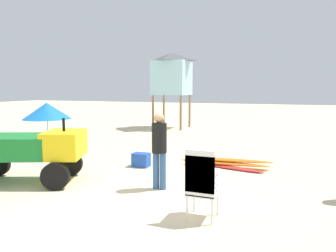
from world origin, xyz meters
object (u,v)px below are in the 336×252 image
(surfboard_pile, at_px, (225,163))
(beach_umbrella_mid, at_px, (47,111))
(lifeguard_tower, at_px, (172,74))
(stacked_plastic_chairs, at_px, (202,179))
(cooler_box, at_px, (141,160))
(lifeguard_near_right, at_px, (159,146))
(utility_cart, at_px, (29,149))

(surfboard_pile, xyz_separation_m, beach_umbrella_mid, (-6.68, 0.63, 1.24))
(lifeguard_tower, bearing_deg, stacked_plastic_chairs, -67.48)
(lifeguard_tower, height_order, cooler_box, lifeguard_tower)
(surfboard_pile, bearing_deg, lifeguard_near_right, -112.50)
(utility_cart, relative_size, lifeguard_tower, 0.69)
(surfboard_pile, relative_size, lifeguard_tower, 0.63)
(stacked_plastic_chairs, bearing_deg, lifeguard_tower, 112.52)
(cooler_box, bearing_deg, stacked_plastic_chairs, -49.29)
(stacked_plastic_chairs, bearing_deg, cooler_box, 130.71)
(utility_cart, xyz_separation_m, surfboard_pile, (3.96, 3.01, -0.67))
(stacked_plastic_chairs, xyz_separation_m, surfboard_pile, (-0.28, 3.65, -0.58))
(lifeguard_near_right, bearing_deg, surfboard_pile, 67.50)
(utility_cart, bearing_deg, cooler_box, 52.28)
(utility_cart, xyz_separation_m, lifeguard_tower, (-0.45, 10.67, 2.16))
(lifeguard_tower, bearing_deg, surfboard_pile, -60.09)
(stacked_plastic_chairs, height_order, surfboard_pile, stacked_plastic_chairs)
(cooler_box, bearing_deg, lifeguard_near_right, -53.15)
(surfboard_pile, height_order, cooler_box, cooler_box)
(stacked_plastic_chairs, height_order, beach_umbrella_mid, beach_umbrella_mid)
(lifeguard_tower, bearing_deg, utility_cart, -87.61)
(utility_cart, bearing_deg, lifeguard_near_right, 11.82)
(beach_umbrella_mid, relative_size, cooler_box, 3.78)
(stacked_plastic_chairs, bearing_deg, surfboard_pile, 94.44)
(utility_cart, height_order, stacked_plastic_chairs, utility_cart)
(utility_cart, relative_size, beach_umbrella_mid, 1.62)
(stacked_plastic_chairs, height_order, lifeguard_tower, lifeguard_tower)
(lifeguard_near_right, distance_m, cooler_box, 2.18)
(utility_cart, xyz_separation_m, lifeguard_near_right, (2.98, 0.62, 0.17))
(stacked_plastic_chairs, distance_m, lifeguard_near_right, 1.81)
(lifeguard_near_right, relative_size, beach_umbrella_mid, 0.96)
(lifeguard_near_right, xyz_separation_m, beach_umbrella_mid, (-5.70, 3.02, 0.40))
(lifeguard_near_right, bearing_deg, beach_umbrella_mid, 152.07)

